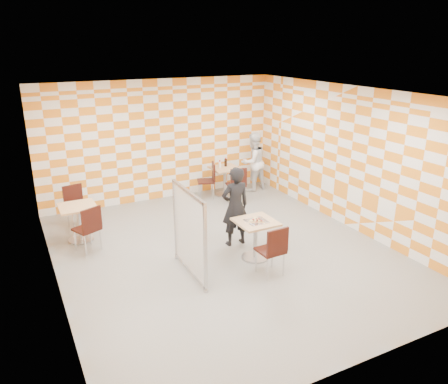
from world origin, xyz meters
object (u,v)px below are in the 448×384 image
(chair_second_side, at_px, (209,178))
(partition, at_px, (189,233))
(second_table, at_px, (225,176))
(soda_bottle, at_px, (226,162))
(empty_table, at_px, (79,217))
(chair_main_front, at_px, (274,248))
(chair_empty_near, at_px, (89,226))
(chair_empty_far, at_px, (75,203))
(man_white, at_px, (253,162))
(sport_bottle, at_px, (220,164))
(main_table, at_px, (256,233))
(man_dark, at_px, (235,206))
(chair_second_front, at_px, (237,182))

(chair_second_side, distance_m, partition, 3.95)
(second_table, xyz_separation_m, soda_bottle, (0.08, 0.10, 0.34))
(empty_table, relative_size, soda_bottle, 3.26)
(second_table, relative_size, partition, 0.48)
(chair_main_front, bearing_deg, chair_empty_near, 137.68)
(chair_empty_far, xyz_separation_m, man_white, (4.68, 0.42, 0.24))
(chair_main_front, xyz_separation_m, sport_bottle, (1.07, 4.18, 0.29))
(chair_second_side, xyz_separation_m, chair_empty_near, (-3.34, -1.76, 0.00))
(man_white, relative_size, sport_bottle, 7.83)
(main_table, height_order, chair_second_side, chair_second_side)
(man_dark, bearing_deg, chair_main_front, 89.22)
(soda_bottle, bearing_deg, chair_second_side, -168.28)
(second_table, bearing_deg, chair_main_front, -106.04)
(man_white, distance_m, sport_bottle, 0.99)
(chair_second_side, xyz_separation_m, soda_bottle, (0.52, 0.11, 0.31))
(main_table, distance_m, man_dark, 0.77)
(empty_table, height_order, soda_bottle, soda_bottle)
(main_table, xyz_separation_m, chair_second_front, (1.11, 2.74, 0.04))
(chair_second_side, height_order, chair_empty_near, same)
(chair_empty_far, bearing_deg, soda_bottle, 6.95)
(second_table, xyz_separation_m, chair_main_front, (-1.19, -4.13, 0.04))
(chair_second_front, bearing_deg, chair_main_front, -108.90)
(chair_empty_near, bearing_deg, chair_empty_far, 91.08)
(empty_table, distance_m, soda_bottle, 4.16)
(partition, distance_m, man_white, 4.78)
(main_table, xyz_separation_m, chair_main_front, (-0.07, -0.72, 0.04))
(main_table, height_order, soda_bottle, soda_bottle)
(chair_empty_near, relative_size, man_dark, 0.58)
(chair_main_front, relative_size, chair_empty_near, 1.00)
(main_table, height_order, chair_second_front, chair_second_front)
(sport_bottle, bearing_deg, empty_table, -162.45)
(chair_main_front, height_order, soda_bottle, soda_bottle)
(man_white, bearing_deg, chair_empty_far, -4.93)
(sport_bottle, height_order, soda_bottle, soda_bottle)
(second_table, relative_size, man_dark, 0.47)
(main_table, distance_m, second_table, 3.59)
(chair_second_side, distance_m, chair_empty_near, 3.77)
(chair_second_side, height_order, soda_bottle, soda_bottle)
(chair_empty_far, xyz_separation_m, soda_bottle, (3.89, 0.47, 0.31))
(empty_table, height_order, man_white, man_white)
(man_white, xyz_separation_m, sport_bottle, (-0.99, 0.01, 0.05))
(chair_main_front, distance_m, chair_empty_near, 3.51)
(main_table, distance_m, sport_bottle, 3.62)
(empty_table, distance_m, chair_second_front, 3.90)
(main_table, height_order, chair_empty_near, chair_empty_near)
(main_table, bearing_deg, chair_second_front, 67.97)
(chair_empty_far, distance_m, sport_bottle, 3.73)
(second_table, relative_size, sport_bottle, 3.75)
(main_table, distance_m, partition, 1.34)
(main_table, distance_m, empty_table, 3.58)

